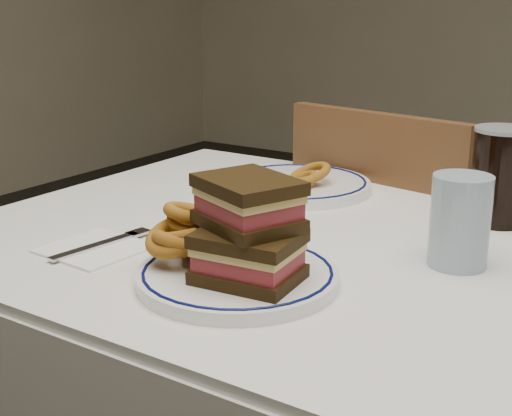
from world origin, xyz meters
The scene contains 11 objects.
dining_table centered at (0.00, 0.00, 0.64)m, with size 1.27×0.87×0.75m.
chair_far centered at (-0.13, 0.48, 0.48)m, with size 0.47×0.47×0.89m.
main_plate centered at (-0.08, -0.22, 0.76)m, with size 0.26×0.26×0.02m.
reuben_sandwich centered at (-0.05, -0.23, 0.83)m, with size 0.15×0.14×0.13m.
onion_rings_main centered at (-0.15, -0.22, 0.80)m, with size 0.12×0.12×0.10m.
ketchup_ramekin centered at (-0.09, -0.15, 0.78)m, with size 0.05×0.05×0.03m.
beer_mug centered at (0.13, 0.22, 0.83)m, with size 0.14×0.10×0.16m.
water_glass centered at (0.14, 0.00, 0.81)m, with size 0.08×0.08×0.13m, color #95ACC0.
far_plate centered at (-0.25, 0.22, 0.76)m, with size 0.28×0.28×0.02m.
onion_rings_far centered at (-0.22, 0.21, 0.78)m, with size 0.10×0.11×0.06m.
napkin_fork centered at (-0.33, -0.23, 0.75)m, with size 0.14×0.18×0.01m.
Camera 1 is at (0.42, -0.92, 1.11)m, focal length 50.00 mm.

